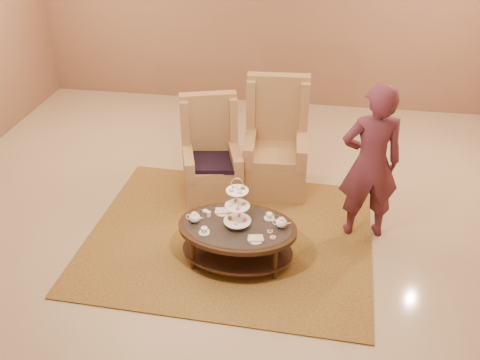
% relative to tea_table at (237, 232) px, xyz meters
% --- Properties ---
extents(ground, '(8.00, 8.00, 0.00)m').
position_rel_tea_table_xyz_m(ground, '(-0.06, 0.33, -0.38)').
color(ground, '#C8B795').
rests_on(ground, ground).
extents(ceiling, '(8.00, 8.00, 0.02)m').
position_rel_tea_table_xyz_m(ceiling, '(-0.06, 0.33, -0.38)').
color(ceiling, white).
rests_on(ceiling, ground).
extents(rug, '(3.23, 2.72, 0.02)m').
position_rel_tea_table_xyz_m(rug, '(-0.15, 0.39, -0.37)').
color(rug, olive).
rests_on(rug, ground).
extents(tea_table, '(1.26, 0.88, 1.03)m').
position_rel_tea_table_xyz_m(tea_table, '(0.00, 0.00, 0.00)').
color(tea_table, black).
rests_on(tea_table, ground).
extents(armchair_left, '(0.87, 0.89, 1.28)m').
position_rel_tea_table_xyz_m(armchair_left, '(-0.54, 1.28, 0.06)').
color(armchair_left, tan).
rests_on(armchair_left, ground).
extents(armchair_right, '(0.82, 0.85, 1.43)m').
position_rel_tea_table_xyz_m(armchair_right, '(0.23, 1.61, 0.10)').
color(armchair_right, tan).
rests_on(armchair_right, ground).
extents(person, '(0.73, 0.54, 1.81)m').
position_rel_tea_table_xyz_m(person, '(1.32, 0.73, 0.53)').
color(person, '#572533').
rests_on(person, ground).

